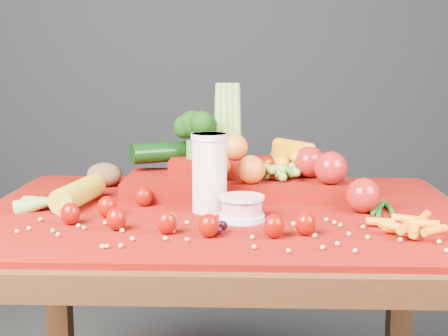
{
  "coord_description": "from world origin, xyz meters",
  "views": [
    {
      "loc": [
        0.05,
        -1.33,
        1.09
      ],
      "look_at": [
        0.0,
        0.02,
        0.85
      ],
      "focal_mm": 50.0,
      "sensor_mm": 36.0,
      "label": 1
    }
  ],
  "objects_px": {
    "yogurt_bowl": "(242,207)",
    "produce_mound": "(242,171)",
    "table": "(224,256)",
    "milk_glass": "(210,170)"
  },
  "relations": [
    {
      "from": "yogurt_bowl",
      "to": "produce_mound",
      "type": "relative_size",
      "value": 0.16
    },
    {
      "from": "table",
      "to": "milk_glass",
      "type": "relative_size",
      "value": 6.49
    },
    {
      "from": "milk_glass",
      "to": "yogurt_bowl",
      "type": "xyz_separation_m",
      "value": [
        0.07,
        -0.07,
        -0.06
      ]
    },
    {
      "from": "milk_glass",
      "to": "produce_mound",
      "type": "relative_size",
      "value": 0.29
    },
    {
      "from": "milk_glass",
      "to": "yogurt_bowl",
      "type": "bearing_deg",
      "value": -46.49
    },
    {
      "from": "milk_glass",
      "to": "produce_mound",
      "type": "bearing_deg",
      "value": 68.58
    },
    {
      "from": "yogurt_bowl",
      "to": "milk_glass",
      "type": "bearing_deg",
      "value": 133.51
    },
    {
      "from": "table",
      "to": "produce_mound",
      "type": "relative_size",
      "value": 1.88
    },
    {
      "from": "table",
      "to": "milk_glass",
      "type": "bearing_deg",
      "value": -144.27
    },
    {
      "from": "table",
      "to": "milk_glass",
      "type": "xyz_separation_m",
      "value": [
        -0.03,
        -0.02,
        0.2
      ]
    }
  ]
}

